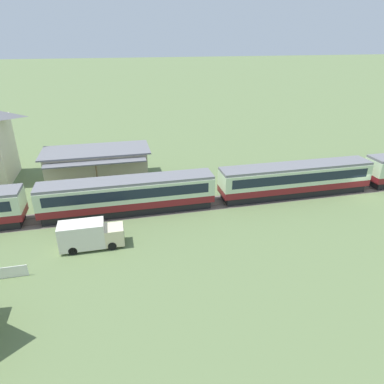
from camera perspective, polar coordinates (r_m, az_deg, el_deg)
ground_plane at (r=47.86m, az=26.05°, el=-0.32°), size 600.00×600.00×0.00m
passenger_train at (r=38.48m, az=-10.19°, el=-0.30°), size 100.68×3.15×3.97m
railway_track at (r=39.53m, az=-7.47°, el=-2.95°), size 134.43×3.60×0.04m
station_building at (r=48.32m, az=-15.46°, el=4.42°), size 14.08×7.60×4.32m
delivery_truck_cream at (r=33.37m, az=-16.72°, el=-6.87°), size 5.85×2.03×2.63m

